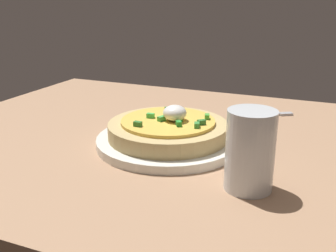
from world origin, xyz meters
TOP-DOWN VIEW (x-y plane):
  - dining_table at (0.00, 0.00)cm, footprint 91.27×72.54cm
  - plate at (2.43, -3.88)cm, footprint 24.39×24.39cm
  - pizza at (2.48, -3.88)cm, footprint 20.30×20.30cm
  - cup_near at (18.43, -14.36)cm, footprint 6.44×6.44cm
  - fork at (16.17, 20.55)cm, footprint 9.84×6.62cm

SIDE VIEW (x-z plane):
  - dining_table at x=0.00cm, z-range 0.00..2.26cm
  - fork at x=16.17cm, z-range 2.26..2.76cm
  - plate at x=2.43cm, z-range 2.26..3.70cm
  - pizza at x=2.48cm, z-range 2.40..8.15cm
  - cup_near at x=18.43cm, z-range 1.70..12.54cm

